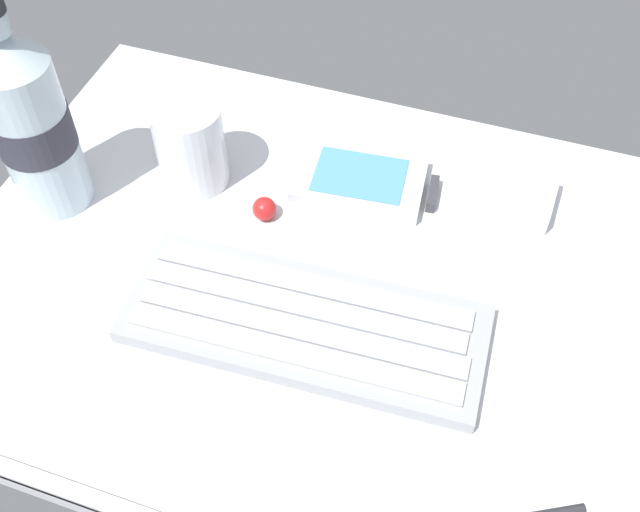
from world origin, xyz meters
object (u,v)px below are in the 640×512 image
Objects in this scene: water_bottle at (30,122)px; trackball_mouse at (264,209)px; handheld_device at (366,182)px; charger_block at (515,196)px; keyboard at (305,323)px; juice_cup at (191,148)px.

water_bottle is 9.45× the size of trackball_mouse.
trackball_mouse is (19.21, 3.71, -7.91)cm from water_bottle.
handheld_device is 0.64× the size of water_bottle.
keyboard is at bearing -125.43° from charger_block.
trackball_mouse reaches higher than keyboard.
charger_block reaches higher than keyboard.
charger_block is 22.85cm from trackball_mouse.
juice_cup is 0.41× the size of water_bottle.
trackball_mouse is (-7.66, -6.52, 0.37)cm from handheld_device.
keyboard is at bearing -53.85° from trackball_mouse.
water_bottle reaches higher than juice_cup.
handheld_device is 16.47cm from juice_cup.
juice_cup reaches higher than charger_block.
handheld_device is at bearing -170.44° from charger_block.
juice_cup is at bearing -167.82° from charger_block.
water_bottle reaches higher than handheld_device.
juice_cup reaches higher than trackball_mouse.
handheld_device is 6.04× the size of trackball_mouse.
water_bottle is (-26.87, -10.23, 8.28)cm from handheld_device.
keyboard is 4.21× the size of charger_block.
juice_cup is (-15.65, -4.02, 3.18)cm from handheld_device.
water_bottle reaches higher than keyboard.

